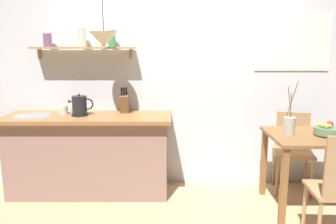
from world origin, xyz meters
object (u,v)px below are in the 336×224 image
at_px(fruit_bowl, 326,130).
at_px(dining_table, 308,148).
at_px(coffee_mug_by_sink, 63,110).
at_px(knife_block, 123,103).
at_px(dining_chair_far, 291,147).
at_px(electric_kettle, 78,106).
at_px(pendant_lamp, 102,39).
at_px(twig_vase, 288,125).

bearing_deg(fruit_bowl, dining_table, 170.39).
bearing_deg(coffee_mug_by_sink, knife_block, 6.47).
relative_size(dining_chair_far, electric_kettle, 3.35).
bearing_deg(coffee_mug_by_sink, pendant_lamp, -21.37).
relative_size(dining_table, dining_chair_far, 0.90).
bearing_deg(dining_table, fruit_bowl, -9.61).
distance_m(twig_vase, knife_block, 1.77).
xyz_separation_m(dining_chair_far, electric_kettle, (-2.39, -0.12, 0.50)).
xyz_separation_m(fruit_bowl, electric_kettle, (-2.52, 0.37, 0.18)).
xyz_separation_m(electric_kettle, pendant_lamp, (0.31, -0.12, 0.70)).
xyz_separation_m(dining_table, dining_chair_far, (0.02, 0.47, -0.13)).
height_order(dining_chair_far, twig_vase, twig_vase).
bearing_deg(twig_vase, fruit_bowl, -7.97).
bearing_deg(dining_chair_far, coffee_mug_by_sink, -179.15).
distance_m(dining_chair_far, knife_block, 1.99).
bearing_deg(coffee_mug_by_sink, dining_chair_far, 0.85).
relative_size(knife_block, coffee_mug_by_sink, 2.21).
bearing_deg(twig_vase, knife_block, 164.17).
height_order(twig_vase, pendant_lamp, pendant_lamp).
xyz_separation_m(dining_table, fruit_bowl, (0.15, -0.02, 0.20)).
relative_size(knife_block, pendant_lamp, 0.53).
bearing_deg(knife_block, fruit_bowl, -14.49).
distance_m(electric_kettle, coffee_mug_by_sink, 0.22).
height_order(fruit_bowl, knife_block, knife_block).
bearing_deg(fruit_bowl, twig_vase, 172.03).
distance_m(knife_block, coffee_mug_by_sink, 0.67).
bearing_deg(electric_kettle, coffee_mug_by_sink, 157.45).
height_order(fruit_bowl, pendant_lamp, pendant_lamp).
distance_m(twig_vase, coffee_mug_by_sink, 2.40).
bearing_deg(knife_block, dining_chair_far, -1.09).
xyz_separation_m(dining_table, electric_kettle, (-2.38, 0.35, 0.37)).
distance_m(dining_table, coffee_mug_by_sink, 2.63).
height_order(dining_table, knife_block, knife_block).
relative_size(electric_kettle, knife_block, 0.92).
relative_size(fruit_bowl, pendant_lamp, 0.46).
distance_m(twig_vase, electric_kettle, 2.19).
relative_size(fruit_bowl, coffee_mug_by_sink, 1.92).
distance_m(electric_kettle, knife_block, 0.49).
distance_m(coffee_mug_by_sink, pendant_lamp, 0.94).
xyz_separation_m(twig_vase, coffee_mug_by_sink, (-2.36, 0.41, 0.08)).
distance_m(dining_chair_far, twig_vase, 0.62).
bearing_deg(knife_block, pendant_lamp, -119.97).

